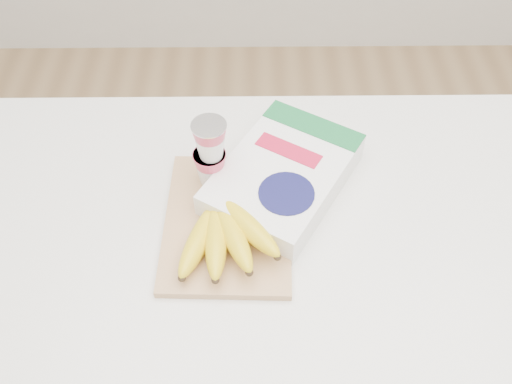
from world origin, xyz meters
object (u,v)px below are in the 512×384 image
cereal_box (283,176)px  cutting_board (228,222)px  table (283,371)px  yogurt_stack (210,152)px  bananas (223,232)px

cereal_box → cutting_board: bearing=-108.4°
table → yogurt_stack: yogurt_stack is taller
table → yogurt_stack: 0.64m
bananas → yogurt_stack: size_ratio=1.34×
cutting_board → cereal_box: (0.11, 0.09, 0.03)m
bananas → cereal_box: bananas is taller
yogurt_stack → table: bearing=-49.3°
bananas → yogurt_stack: (-0.03, 0.14, 0.05)m
cutting_board → yogurt_stack: yogurt_stack is taller
yogurt_stack → cereal_box: 0.15m
table → yogurt_stack: (-0.15, 0.17, 0.59)m
bananas → cereal_box: (0.11, 0.14, -0.01)m
table → yogurt_stack: bearing=130.7°
bananas → cutting_board: bearing=83.8°
table → cereal_box: 0.56m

